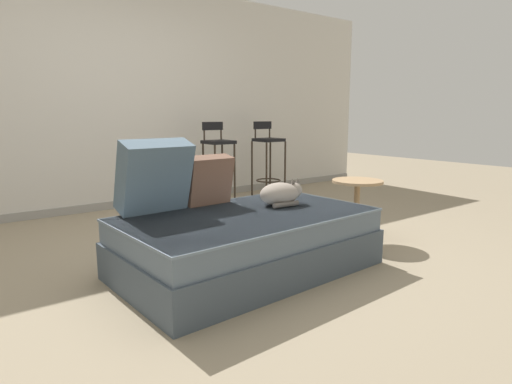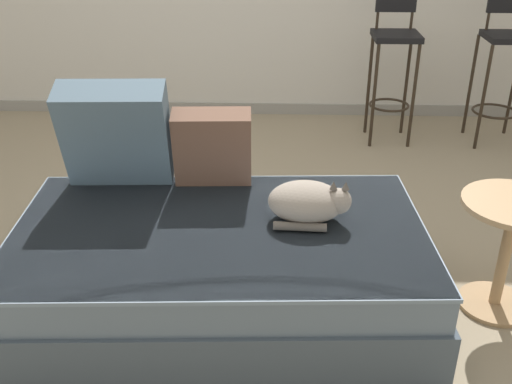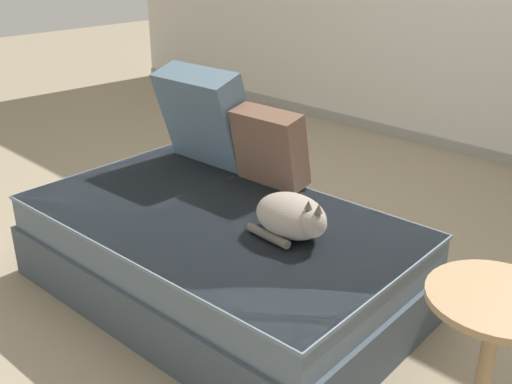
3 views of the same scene
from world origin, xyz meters
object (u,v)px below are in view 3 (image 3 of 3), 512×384
throw_pillow_middle (270,147)px  side_table (489,345)px  couch (217,255)px  cat (293,217)px  throw_pillow_corner (205,116)px

throw_pillow_middle → side_table: (1.29, -0.35, -0.26)m
throw_pillow_middle → side_table: throw_pillow_middle is taller
couch → throw_pillow_middle: throw_pillow_middle is taller
couch → cat: 0.48m
throw_pillow_corner → side_table: 1.79m
cat → side_table: (0.85, -0.02, -0.16)m
couch → cat: cat is taller
cat → throw_pillow_middle: bearing=142.7°
throw_pillow_corner → throw_pillow_middle: throw_pillow_corner is taller
throw_pillow_middle → cat: (0.44, -0.33, -0.10)m
throw_pillow_corner → cat: 0.95m
throw_pillow_middle → cat: size_ratio=1.06×
throw_pillow_corner → cat: size_ratio=1.45×
cat → throw_pillow_corner: bearing=160.4°
throw_pillow_corner → throw_pillow_middle: bearing=2.8°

